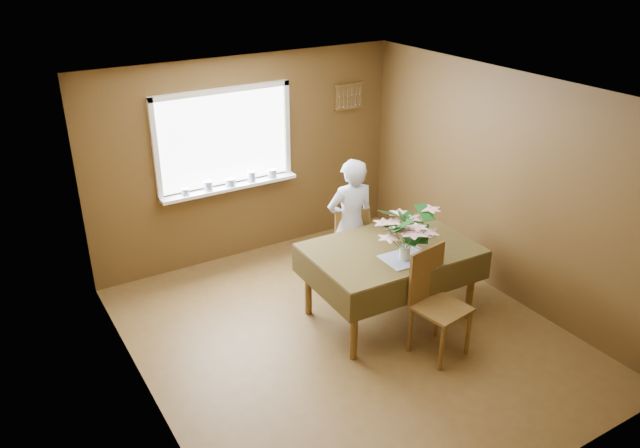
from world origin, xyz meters
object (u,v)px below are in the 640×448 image
chair_far (349,240)px  seated_woman (351,224)px  chair_near (434,298)px  flower_bouquet (406,230)px  dining_table (391,256)px

chair_far → seated_woman: (-0.05, -0.10, 0.26)m
chair_near → flower_bouquet: 0.71m
dining_table → chair_far: chair_far is taller
chair_far → flower_bouquet: 1.32m
dining_table → flower_bouquet: (-0.05, -0.27, 0.42)m
chair_near → seated_woman: (0.02, 1.48, 0.20)m
seated_woman → flower_bouquet: bearing=95.8°
dining_table → seated_woman: seated_woman is taller
seated_woman → flower_bouquet: (-0.07, -1.05, 0.37)m
chair_near → dining_table: bearing=81.7°
dining_table → chair_near: size_ratio=1.62×
chair_far → seated_woman: size_ratio=0.61×
dining_table → flower_bouquet: size_ratio=3.07×
chair_far → seated_woman: seated_woman is taller
chair_far → chair_near: size_ratio=0.88×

